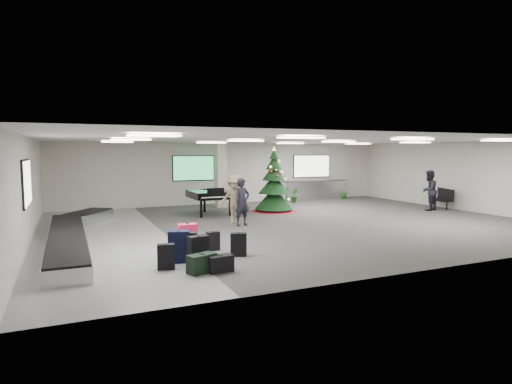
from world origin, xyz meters
name	(u,v)px	position (x,y,z in m)	size (l,w,h in m)	color
ground	(294,223)	(0.00, 0.00, 0.00)	(18.00, 18.00, 0.00)	#353230
room_envelope	(277,162)	(-0.38, 0.67, 2.33)	(18.02, 14.02, 3.21)	#B2AEA3
baggage_carousel	(73,234)	(-7.84, -0.08, 0.21)	(2.28, 9.71, 0.43)	silver
service_counter	(314,190)	(5.00, 6.65, 0.55)	(4.05, 0.65, 1.08)	silver
suitcase_0	(198,251)	(-5.10, -4.50, 0.37)	(0.52, 0.35, 0.77)	black
suitcase_1	(188,247)	(-5.21, -3.93, 0.37)	(0.53, 0.39, 0.76)	black
pink_suitcase	(188,238)	(-4.97, -3.01, 0.40)	(0.51, 0.29, 0.81)	#E01D4D
suitcase_3	(213,241)	(-4.26, -3.08, 0.27)	(0.37, 0.23, 0.55)	black
navy_suitcase	(179,247)	(-5.44, -3.97, 0.40)	(0.58, 0.43, 0.82)	black
suitcase_5	(166,257)	(-5.87, -4.46, 0.30)	(0.44, 0.30, 0.62)	black
green_duffel	(202,263)	(-5.19, -5.09, 0.22)	(0.73, 0.53, 0.46)	black
suitcase_7	(238,244)	(-3.84, -3.94, 0.31)	(0.48, 0.36, 0.64)	black
black_duffel	(220,263)	(-4.77, -5.16, 0.19)	(0.62, 0.38, 0.41)	black
christmas_tree	(274,189)	(0.76, 3.26, 1.02)	(2.10, 2.10, 2.99)	maroon
grand_piano	(210,195)	(-2.24, 3.45, 0.87)	(1.72, 2.17, 1.22)	black
bench	(442,197)	(8.60, 0.80, 0.55)	(1.04, 1.62, 0.98)	black
traveler_a	(242,202)	(-2.03, 0.27, 0.89)	(0.65, 0.42, 1.77)	black
traveler_b	(235,200)	(-2.11, 0.83, 0.93)	(1.20, 0.69, 1.86)	#857852
traveler_bench	(429,190)	(7.47, 0.55, 0.94)	(0.91, 0.71, 1.88)	black
potted_plant_left	(294,195)	(3.23, 5.82, 0.39)	(0.43, 0.34, 0.77)	#164518
potted_plant_right	(343,191)	(6.84, 6.46, 0.44)	(0.49, 0.49, 0.88)	#164518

